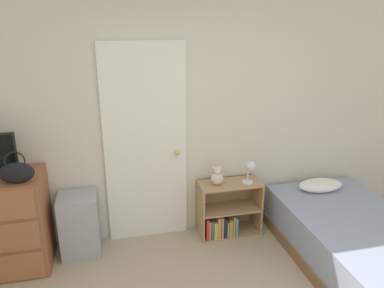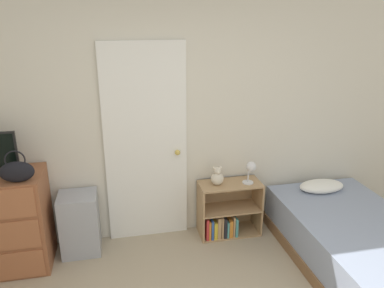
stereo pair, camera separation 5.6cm
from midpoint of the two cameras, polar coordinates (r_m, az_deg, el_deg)
name	(u,v)px [view 2 (the right image)]	position (r m, az deg, el deg)	size (l,w,h in m)	color
wall_back	(164,120)	(3.83, -3.87, 3.62)	(10.00, 0.06, 2.55)	beige
door_closed	(146,145)	(3.83, -6.61, -0.21)	(0.84, 0.09, 2.07)	white
handbag	(17,171)	(3.50, -24.74, -3.79)	(0.29, 0.10, 0.29)	black
storage_bin	(80,223)	(3.99, -16.33, -11.54)	(0.37, 0.34, 0.63)	#999EA8
bookshelf	(225,214)	(4.18, 5.41, -10.65)	(0.66, 0.32, 0.60)	tan
teddy_bear	(217,177)	(3.94, 4.27, -5.00)	(0.14, 0.14, 0.21)	beige
desk_lamp	(251,169)	(3.98, 9.33, -3.74)	(0.13, 0.13, 0.25)	silver
bed	(353,240)	(4.06, 23.75, -13.27)	(1.12, 1.82, 0.57)	brown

